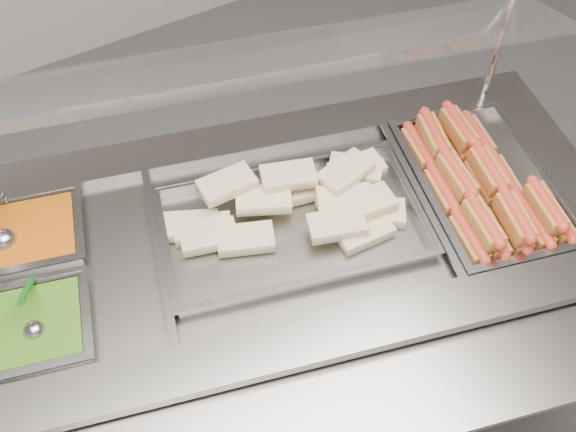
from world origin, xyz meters
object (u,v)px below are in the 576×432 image
sneeze_guard (245,65)px  serving_spoon (33,324)px  pan_wraps (292,226)px  pan_hotdogs (480,190)px  steam_counter (273,311)px  ladle (4,239)px

sneeze_guard → serving_spoon: (-0.67, -0.17, -0.34)m
pan_wraps → serving_spoon: serving_spoon is taller
pan_hotdogs → serving_spoon: serving_spoon is taller
steam_counter → sneeze_guard: 0.82m
pan_hotdogs → serving_spoon: (-1.20, 0.20, 0.05)m
steam_counter → serving_spoon: (-0.61, 0.03, 0.45)m
ladle → sneeze_guard: bearing=-9.1°
sneeze_guard → ladle: size_ratio=8.80×
steam_counter → ladle: size_ratio=10.77×
sneeze_guard → pan_wraps: bearing=-91.1°
steam_counter → ladle: ladle is taller
pan_wraps → pan_hotdogs: bearing=-16.4°
pan_wraps → ladle: size_ratio=4.04×
steam_counter → pan_hotdogs: 0.73m
steam_counter → ladle: (-0.60, 0.31, 0.44)m
pan_wraps → ladle: bearing=153.7°
pan_wraps → ladle: ladle is taller
ladle → steam_counter: bearing=-27.2°
steam_counter → serving_spoon: 0.76m
steam_counter → ladle: bearing=152.8°
ladle → serving_spoon: ladle is taller
steam_counter → serving_spoon: size_ratio=11.74×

